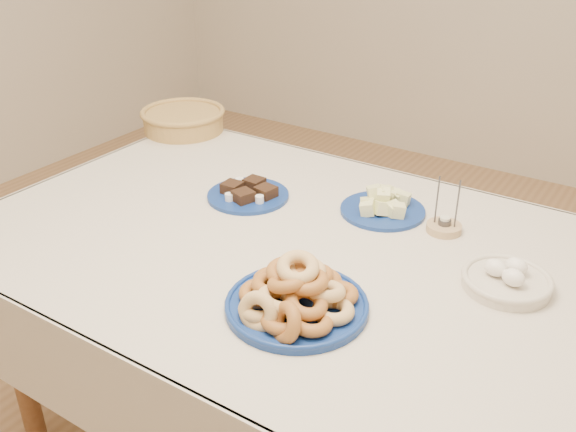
# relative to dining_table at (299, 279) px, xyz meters

# --- Properties ---
(dining_table) EXTENTS (1.71, 1.11, 0.75)m
(dining_table) POSITION_rel_dining_table_xyz_m (0.00, 0.00, 0.00)
(dining_table) COLOR brown
(dining_table) RESTS_ON ground
(donut_platter) EXTENTS (0.34, 0.34, 0.14)m
(donut_platter) POSITION_rel_dining_table_xyz_m (0.15, -0.24, 0.14)
(donut_platter) COLOR navy
(donut_platter) RESTS_ON dining_table
(melon_plate) EXTENTS (0.25, 0.25, 0.08)m
(melon_plate) POSITION_rel_dining_table_xyz_m (0.10, 0.27, 0.13)
(melon_plate) COLOR navy
(melon_plate) RESTS_ON dining_table
(brownie_plate) EXTENTS (0.29, 0.29, 0.04)m
(brownie_plate) POSITION_rel_dining_table_xyz_m (-0.26, 0.14, 0.12)
(brownie_plate) COLOR navy
(brownie_plate) RESTS_ON dining_table
(wicker_basket) EXTENTS (0.40, 0.40, 0.08)m
(wicker_basket) POSITION_rel_dining_table_xyz_m (-0.79, 0.46, 0.15)
(wicker_basket) COLOR olive
(wicker_basket) RESTS_ON dining_table
(candle_holder) EXTENTS (0.10, 0.10, 0.15)m
(candle_holder) POSITION_rel_dining_table_xyz_m (0.28, 0.26, 0.12)
(candle_holder) COLOR tan
(candle_holder) RESTS_ON dining_table
(egg_bowl) EXTENTS (0.23, 0.23, 0.07)m
(egg_bowl) POSITION_rel_dining_table_xyz_m (0.49, 0.09, 0.13)
(egg_bowl) COLOR beige
(egg_bowl) RESTS_ON dining_table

